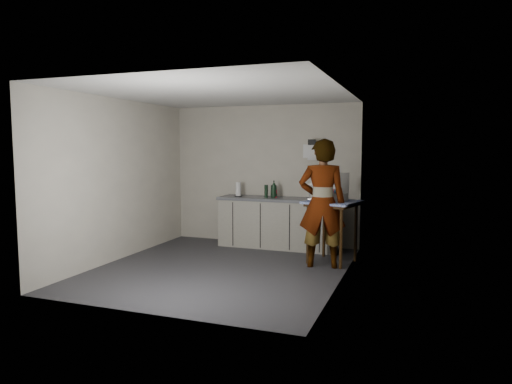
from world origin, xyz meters
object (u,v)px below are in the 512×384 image
(standing_man, at_px, (322,203))
(paper_towel, at_px, (238,190))
(soda_can, at_px, (275,194))
(dark_bottle, at_px, (266,191))
(kitchen_counter, at_px, (280,224))
(bakery_box, at_px, (335,195))
(dish_rack, at_px, (321,196))
(soap_bottle, at_px, (274,189))
(side_table, at_px, (332,209))

(standing_man, relative_size, paper_towel, 7.45)
(soda_can, distance_m, dark_bottle, 0.17)
(kitchen_counter, bearing_deg, soda_can, 178.57)
(dark_bottle, distance_m, bakery_box, 1.56)
(dark_bottle, bearing_deg, dish_rack, 2.58)
(kitchen_counter, distance_m, soap_bottle, 0.65)
(kitchen_counter, height_order, bakery_box, bakery_box)
(side_table, relative_size, standing_man, 0.50)
(paper_towel, bearing_deg, dark_bottle, 0.17)
(soda_can, height_order, dark_bottle, dark_bottle)
(side_table, height_order, soap_bottle, soap_bottle)
(side_table, bearing_deg, soda_can, 162.12)
(soap_bottle, relative_size, dark_bottle, 1.34)
(kitchen_counter, bearing_deg, standing_man, -47.16)
(standing_man, bearing_deg, dish_rack, -89.44)
(standing_man, distance_m, soda_can, 1.54)
(side_table, bearing_deg, dark_bottle, 166.27)
(standing_man, bearing_deg, bakery_box, -124.05)
(dark_bottle, bearing_deg, paper_towel, -179.83)
(kitchen_counter, xyz_separation_m, dark_bottle, (-0.25, -0.03, 0.60))
(dark_bottle, bearing_deg, standing_man, -40.06)
(kitchen_counter, xyz_separation_m, paper_towel, (-0.79, -0.03, 0.61))
(side_table, distance_m, dark_bottle, 1.55)
(dark_bottle, height_order, paper_towel, paper_towel)
(standing_man, relative_size, dark_bottle, 8.42)
(side_table, bearing_deg, bakery_box, 51.38)
(paper_towel, relative_size, dish_rack, 0.64)
(dish_rack, bearing_deg, bakery_box, -62.87)
(soda_can, bearing_deg, soap_bottle, -176.37)
(soda_can, distance_m, paper_towel, 0.71)
(soap_bottle, xyz_separation_m, dark_bottle, (-0.14, -0.03, -0.04))
(paper_towel, height_order, dish_rack, dish_rack)
(bakery_box, bearing_deg, kitchen_counter, 168.14)
(bakery_box, bearing_deg, soap_bottle, 170.53)
(soda_can, xyz_separation_m, dish_rack, (0.84, 0.01, -0.00))
(soap_bottle, xyz_separation_m, dish_rack, (0.86, 0.02, -0.09))
(dish_rack, bearing_deg, standing_man, -77.05)
(kitchen_counter, relative_size, dark_bottle, 9.69)
(kitchen_counter, bearing_deg, paper_towel, -177.85)
(soap_bottle, relative_size, bakery_box, 0.71)
(soda_can, relative_size, dish_rack, 0.34)
(soap_bottle, bearing_deg, bakery_box, -30.66)
(standing_man, height_order, paper_towel, standing_man)
(standing_man, relative_size, dish_rack, 4.80)
(soda_can, relative_size, paper_towel, 0.53)
(soap_bottle, bearing_deg, paper_towel, -177.42)
(dark_bottle, bearing_deg, soap_bottle, 11.99)
(paper_towel, distance_m, bakery_box, 2.06)
(side_table, distance_m, bakery_box, 0.23)
(standing_man, xyz_separation_m, paper_towel, (-1.79, 1.05, 0.06))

